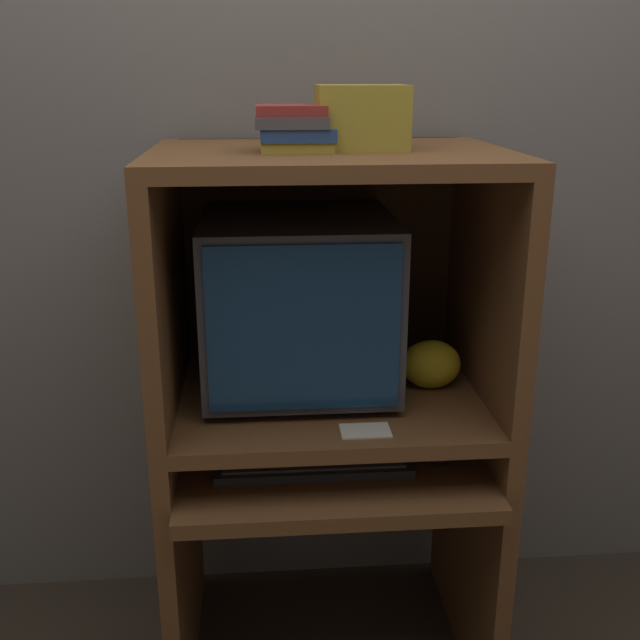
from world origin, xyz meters
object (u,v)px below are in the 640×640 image
object	(u,v)px
mouse	(440,457)
snack_bag	(431,364)
crt_monitor	(298,301)
keyboard	(313,462)
book_stack	(294,129)
storage_box	(361,117)

from	to	relation	value
mouse	snack_bag	size ratio (longest dim) A/B	0.50
crt_monitor	keyboard	size ratio (longest dim) A/B	1.00
crt_monitor	snack_bag	xyz separation A→B (m)	(0.33, -0.04, -0.16)
keyboard	book_stack	distance (m)	0.77
mouse	snack_bag	world-z (taller)	snack_bag
crt_monitor	mouse	distance (m)	0.51
mouse	book_stack	xyz separation A→B (m)	(-0.34, 0.09, 0.76)
keyboard	book_stack	world-z (taller)	book_stack
crt_monitor	storage_box	size ratio (longest dim) A/B	2.35
keyboard	snack_bag	world-z (taller)	snack_bag
crt_monitor	book_stack	world-z (taller)	book_stack
keyboard	book_stack	size ratio (longest dim) A/B	2.70
keyboard	book_stack	xyz separation A→B (m)	(-0.03, 0.09, 0.77)
crt_monitor	mouse	world-z (taller)	crt_monitor
book_stack	storage_box	bearing A→B (deg)	16.33
keyboard	snack_bag	bearing A→B (deg)	24.14
snack_bag	storage_box	xyz separation A→B (m)	(-0.19, -0.01, 0.60)
crt_monitor	book_stack	distance (m)	0.43
snack_bag	storage_box	world-z (taller)	storage_box
storage_box	crt_monitor	bearing A→B (deg)	160.08
snack_bag	book_stack	bearing A→B (deg)	-171.34
crt_monitor	mouse	size ratio (longest dim) A/B	6.26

